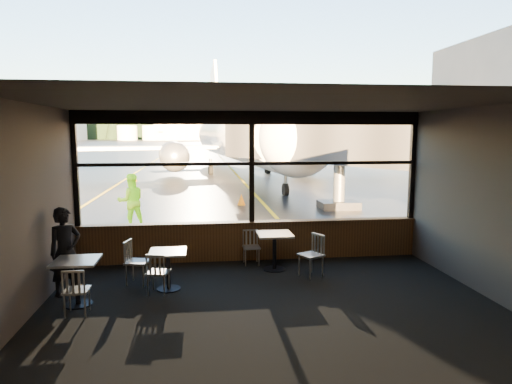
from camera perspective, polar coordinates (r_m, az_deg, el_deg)
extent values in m
plane|color=black|center=(130.57, -6.66, 6.03)|extent=(520.00, 520.00, 0.00)
cube|color=black|center=(8.20, 1.95, -14.07)|extent=(8.00, 6.00, 0.01)
cube|color=#38332D|center=(7.64, 2.07, 11.08)|extent=(8.00, 6.00, 0.04)
cube|color=#453D37|center=(8.12, -27.10, -2.33)|extent=(0.04, 6.00, 3.50)
cube|color=#453D37|center=(9.25, 27.29, -1.25)|extent=(0.04, 6.00, 3.50)
cube|color=#453D37|center=(4.86, 7.70, -7.69)|extent=(8.00, 0.04, 3.50)
cube|color=#58361A|center=(10.90, -0.55, -6.17)|extent=(8.00, 0.28, 0.90)
cube|color=black|center=(10.61, -0.57, 9.24)|extent=(8.00, 0.18, 0.30)
cube|color=black|center=(10.91, -21.66, 2.62)|extent=(0.12, 0.12, 2.60)
cube|color=black|center=(10.63, -0.56, 3.03)|extent=(0.12, 0.12, 2.60)
cube|color=black|center=(11.76, 18.97, 3.05)|extent=(0.12, 0.12, 2.60)
cube|color=black|center=(10.62, -0.56, 3.57)|extent=(8.00, 0.10, 0.08)
imported|color=black|center=(9.20, -22.74, -6.89)|extent=(0.72, 0.69, 1.66)
imported|color=#BFF219|center=(14.88, -15.35, -1.12)|extent=(1.01, 0.90, 1.75)
cone|color=#F13F07|center=(19.14, -1.85, -0.94)|extent=(0.34, 0.34, 0.47)
cone|color=#FF4408|center=(29.67, -14.99, 1.84)|extent=(0.38, 0.38, 0.53)
cylinder|color=silver|center=(194.67, -15.79, 7.12)|extent=(8.00, 8.00, 6.00)
cylinder|color=silver|center=(193.44, -12.84, 7.21)|extent=(8.00, 8.00, 6.00)
cylinder|color=silver|center=(192.73, -9.85, 7.28)|extent=(8.00, 8.00, 6.00)
cube|color=black|center=(220.55, -6.91, 8.12)|extent=(360.00, 3.00, 12.00)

